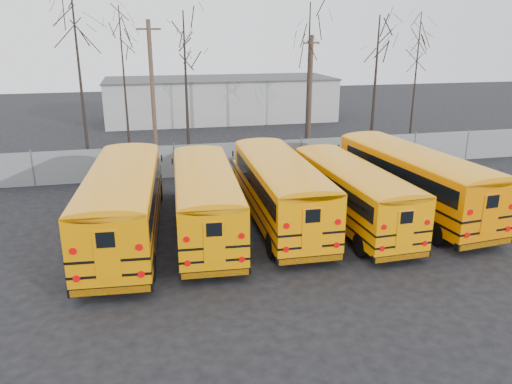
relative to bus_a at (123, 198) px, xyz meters
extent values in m
plane|color=black|center=(6.70, -2.70, -1.93)|extent=(120.00, 120.00, 0.00)
cube|color=gray|center=(6.70, 9.30, -0.93)|extent=(40.00, 0.04, 2.00)
cube|color=#AFAFAA|center=(8.70, 29.30, 0.07)|extent=(22.00, 8.00, 4.00)
cylinder|color=black|center=(-1.48, -3.63, -1.40)|extent=(0.38, 1.08, 1.06)
cylinder|color=black|center=(0.92, -3.81, -1.40)|extent=(0.38, 1.08, 1.06)
cylinder|color=black|center=(-0.81, 5.27, -1.40)|extent=(0.38, 1.08, 1.06)
cylinder|color=black|center=(1.59, 5.09, -1.40)|extent=(0.38, 1.08, 1.06)
cube|color=orange|center=(-0.02, -0.28, -0.15)|extent=(3.39, 10.06, 2.50)
cube|color=orange|center=(0.42, 5.56, -0.87)|extent=(2.52, 1.98, 1.06)
cube|color=black|center=(-0.04, -0.49, 0.41)|extent=(3.35, 9.00, 0.74)
cube|color=black|center=(0.05, 0.62, -0.92)|extent=(3.56, 11.89, 0.10)
cube|color=black|center=(0.05, 0.62, -0.39)|extent=(3.56, 11.89, 0.10)
cube|color=black|center=(-0.38, -5.10, -1.45)|extent=(2.73, 0.44, 0.30)
cube|color=black|center=(0.48, 6.40, -1.45)|extent=(2.56, 0.40, 0.28)
cube|color=orange|center=(-0.39, -5.22, -0.18)|extent=(0.80, 0.10, 1.65)
cylinder|color=#B20505|center=(-1.40, -5.15, -0.92)|extent=(0.24, 0.06, 0.23)
cylinder|color=#B20505|center=(0.62, -5.30, -0.92)|extent=(0.24, 0.06, 0.23)
cylinder|color=#B20505|center=(-1.40, -5.15, 0.04)|extent=(0.24, 0.06, 0.23)
cylinder|color=#B20505|center=(0.62, -5.30, 0.04)|extent=(0.24, 0.06, 0.23)
cylinder|color=black|center=(2.08, -3.27, -1.44)|extent=(0.34, 1.00, 0.99)
cylinder|color=black|center=(4.30, -3.41, -1.44)|extent=(0.34, 1.00, 0.99)
cylinder|color=black|center=(2.58, 4.99, -1.44)|extent=(0.34, 1.00, 0.99)
cylinder|color=black|center=(4.81, 4.85, -1.44)|extent=(0.34, 1.00, 0.99)
cube|color=orange|center=(3.38, -0.14, -0.28)|extent=(3.02, 9.30, 2.32)
cube|color=orange|center=(3.72, 5.27, -0.95)|extent=(2.32, 1.81, 0.99)
cube|color=black|center=(3.37, -0.34, 0.24)|extent=(3.00, 8.32, 0.69)
cube|color=black|center=(3.44, 0.69, -0.99)|extent=(3.15, 10.99, 0.09)
cube|color=black|center=(3.44, 0.69, -0.50)|extent=(3.15, 10.99, 0.09)
cube|color=black|center=(3.11, -4.62, -1.49)|extent=(2.53, 0.37, 0.28)
cube|color=black|center=(3.76, 6.05, -1.49)|extent=(2.37, 0.34, 0.26)
cube|color=orange|center=(3.10, -4.73, -0.30)|extent=(0.74, 0.08, 1.53)
cylinder|color=#B20505|center=(2.17, -4.68, -0.99)|extent=(0.22, 0.05, 0.22)
cylinder|color=#B20505|center=(4.04, -4.80, -0.99)|extent=(0.22, 0.05, 0.22)
cylinder|color=#B20505|center=(2.17, -4.68, -0.11)|extent=(0.22, 0.05, 0.22)
cylinder|color=#B20505|center=(4.04, -4.80, -0.11)|extent=(0.22, 0.05, 0.22)
cylinder|color=black|center=(5.61, -2.95, -1.42)|extent=(0.31, 1.03, 1.02)
cylinder|color=black|center=(7.91, -3.01, -1.42)|extent=(0.31, 1.03, 1.02)
cylinder|color=black|center=(5.81, 5.62, -1.42)|extent=(0.31, 1.03, 1.02)
cylinder|color=black|center=(8.12, 5.56, -1.42)|extent=(0.31, 1.03, 1.02)
cube|color=#F98E00|center=(6.84, 0.33, -0.22)|extent=(2.78, 9.55, 2.40)
cube|color=#F98E00|center=(6.97, 5.95, -0.91)|extent=(2.34, 1.79, 1.02)
cube|color=black|center=(6.83, 0.13, 0.31)|extent=(2.80, 8.53, 0.71)
cube|color=black|center=(6.86, 1.20, -0.96)|extent=(2.85, 11.30, 0.09)
cube|color=black|center=(6.86, 1.20, -0.45)|extent=(2.85, 11.30, 0.09)
cube|color=black|center=(6.73, -4.31, -1.47)|extent=(2.62, 0.29, 0.29)
cube|color=black|center=(6.99, 6.76, -1.47)|extent=(2.45, 0.26, 0.27)
cube|color=#F98E00|center=(6.72, -4.42, -0.25)|extent=(0.77, 0.06, 1.58)
cylinder|color=#B20505|center=(5.75, -4.41, -0.96)|extent=(0.23, 0.05, 0.22)
cylinder|color=#B20505|center=(7.69, -4.45, -0.96)|extent=(0.23, 0.05, 0.22)
cylinder|color=#B20505|center=(5.75, -4.41, -0.04)|extent=(0.23, 0.05, 0.22)
cylinder|color=#B20505|center=(7.69, -4.45, -0.04)|extent=(0.23, 0.05, 0.22)
cylinder|color=black|center=(9.05, -3.63, -1.46)|extent=(0.30, 0.95, 0.94)
cylinder|color=black|center=(11.18, -3.54, -1.46)|extent=(0.30, 0.95, 0.94)
cylinder|color=black|center=(8.72, 4.28, -1.46)|extent=(0.30, 0.95, 0.94)
cylinder|color=black|center=(10.84, 4.36, -1.46)|extent=(0.30, 0.95, 0.94)
cube|color=orange|center=(9.98, -0.53, -0.35)|extent=(2.72, 8.85, 2.21)
cube|color=orange|center=(9.77, 4.65, -0.99)|extent=(2.18, 1.69, 0.94)
cube|color=black|center=(9.99, -0.72, 0.14)|extent=(2.72, 7.91, 0.66)
cube|color=black|center=(9.95, 0.27, -1.04)|extent=(2.81, 10.47, 0.08)
cube|color=black|center=(9.95, 0.27, -0.56)|extent=(2.81, 10.47, 0.08)
cube|color=black|center=(10.16, -4.81, -1.51)|extent=(2.42, 0.31, 0.26)
cube|color=black|center=(9.74, 5.40, -1.51)|extent=(2.27, 0.28, 0.24)
cube|color=orange|center=(10.17, -4.91, -0.38)|extent=(0.71, 0.07, 1.46)
cylinder|color=#B20505|center=(9.27, -4.96, -1.04)|extent=(0.21, 0.05, 0.21)
cylinder|color=#B20505|center=(11.06, -4.88, -1.04)|extent=(0.21, 0.05, 0.21)
cylinder|color=#B20505|center=(9.27, -4.96, -0.19)|extent=(0.21, 0.05, 0.21)
cylinder|color=#B20505|center=(11.06, -4.88, -0.19)|extent=(0.21, 0.05, 0.21)
cylinder|color=black|center=(12.58, -3.29, -1.41)|extent=(0.40, 1.08, 1.05)
cylinder|color=black|center=(14.95, -3.05, -1.41)|extent=(0.40, 1.08, 1.05)
cylinder|color=black|center=(11.66, 5.48, -1.41)|extent=(0.40, 1.08, 1.05)
cylinder|color=black|center=(14.03, 5.73, -1.41)|extent=(0.40, 1.08, 1.05)
cube|color=orange|center=(13.41, 0.23, -0.17)|extent=(3.63, 9.99, 2.47)
cube|color=orange|center=(12.81, 5.97, -0.88)|extent=(2.54, 2.02, 1.05)
cube|color=black|center=(13.43, 0.02, 0.38)|extent=(3.56, 8.95, 0.74)
cube|color=black|center=(13.32, 1.11, -0.93)|extent=(3.85, 11.79, 0.09)
cube|color=black|center=(13.32, 1.11, -0.41)|extent=(3.85, 11.79, 0.09)
cube|color=black|center=(13.91, -4.53, -1.46)|extent=(2.70, 0.51, 0.29)
cube|color=black|center=(12.72, 6.81, -1.46)|extent=(2.53, 0.47, 0.27)
cube|color=orange|center=(13.92, -4.64, -0.20)|extent=(0.79, 0.12, 1.63)
cylinder|color=#B20505|center=(12.93, -4.76, -0.93)|extent=(0.23, 0.07, 0.23)
cylinder|color=#B20505|center=(14.91, -4.55, -0.93)|extent=(0.23, 0.07, 0.23)
cylinder|color=#B20505|center=(12.93, -4.76, 0.01)|extent=(0.23, 0.07, 0.23)
cylinder|color=#B20505|center=(14.91, -4.55, 0.01)|extent=(0.23, 0.07, 0.23)
cylinder|color=brown|center=(1.79, 14.75, 2.69)|extent=(0.29, 0.29, 9.24)
cube|color=brown|center=(1.79, 14.75, 6.70)|extent=(1.58, 0.69, 0.12)
cylinder|color=#453327|center=(13.12, 14.87, 2.19)|extent=(0.26, 0.26, 8.25)
cube|color=#453327|center=(13.12, 14.87, 5.77)|extent=(1.38, 0.72, 0.11)
cone|color=black|center=(-2.41, 11.12, 4.06)|extent=(0.26, 0.26, 11.99)
cone|color=black|center=(-0.02, 14.81, 3.12)|extent=(0.26, 0.26, 10.09)
cone|color=black|center=(3.92, 12.93, 2.94)|extent=(0.26, 0.26, 9.74)
cone|color=black|center=(12.41, 13.38, 3.24)|extent=(0.26, 0.26, 10.34)
cone|color=black|center=(17.51, 13.43, 2.86)|extent=(0.26, 0.26, 9.58)
cone|color=black|center=(20.92, 13.85, 2.98)|extent=(0.26, 0.26, 9.83)
camera|label=1|loc=(1.01, -20.29, 6.59)|focal=35.00mm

